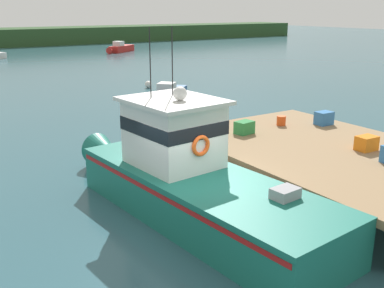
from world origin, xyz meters
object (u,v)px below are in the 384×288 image
at_px(crate_stack_mid_dock, 244,127).
at_px(mooring_buoy_spare_mooring, 148,84).
at_px(bait_bucket, 281,121).
at_px(crate_single_far, 367,143).
at_px(crate_stack_near_edge, 324,118).
at_px(moored_boat_off_the_point, 168,95).
at_px(main_fishing_boat, 188,178).
at_px(moored_boat_outer_mooring, 120,48).

distance_m(crate_stack_mid_dock, mooring_buoy_spare_mooring, 17.00).
xyz_separation_m(crate_stack_mid_dock, bait_bucket, (1.84, 0.16, -0.04)).
relative_size(crate_single_far, mooring_buoy_spare_mooring, 1.27).
bearing_deg(crate_stack_near_edge, mooring_buoy_spare_mooring, 84.09).
bearing_deg(moored_boat_off_the_point, crate_single_far, -97.02).
relative_size(crate_stack_near_edge, mooring_buoy_spare_mooring, 1.27).
height_order(crate_single_far, bait_bucket, crate_single_far).
bearing_deg(crate_stack_near_edge, moored_boat_off_the_point, 87.84).
relative_size(main_fishing_boat, crate_single_far, 16.54).
bearing_deg(main_fishing_boat, moored_boat_outer_mooring, 67.54).
bearing_deg(bait_bucket, crate_stack_near_edge, -29.26).
xyz_separation_m(bait_bucket, moored_boat_outer_mooring, (12.64, 41.40, -0.92)).
bearing_deg(main_fishing_boat, crate_stack_mid_dock, 30.24).
bearing_deg(crate_stack_near_edge, crate_stack_mid_dock, 169.37).
distance_m(bait_bucket, mooring_buoy_spare_mooring, 16.40).
height_order(moored_boat_off_the_point, moored_boat_outer_mooring, moored_boat_outer_mooring).
xyz_separation_m(crate_stack_mid_dock, mooring_buoy_spare_mooring, (4.94, 16.23, -1.17)).
bearing_deg(moored_boat_outer_mooring, bait_bucket, -106.98).
bearing_deg(crate_stack_mid_dock, moored_boat_off_the_point, 72.11).
height_order(moored_boat_outer_mooring, mooring_buoy_spare_mooring, moored_boat_outer_mooring).
relative_size(moored_boat_outer_mooring, mooring_buoy_spare_mooring, 10.15).
relative_size(crate_single_far, moored_boat_outer_mooring, 0.12).
bearing_deg(bait_bucket, crate_single_far, -90.04).
relative_size(bait_bucket, moored_boat_outer_mooring, 0.07).
xyz_separation_m(main_fishing_boat, crate_single_far, (5.40, -1.35, 0.41)).
relative_size(moored_boat_off_the_point, moored_boat_outer_mooring, 0.82).
xyz_separation_m(main_fishing_boat, mooring_buoy_spare_mooring, (8.50, 18.30, -0.77)).
distance_m(moored_boat_off_the_point, moored_boat_outer_mooring, 32.13).
height_order(moored_boat_off_the_point, mooring_buoy_spare_mooring, moored_boat_off_the_point).
bearing_deg(mooring_buoy_spare_mooring, crate_stack_near_edge, -95.91).
height_order(crate_stack_near_edge, crate_stack_mid_dock, crate_stack_near_edge).
height_order(crate_stack_near_edge, moored_boat_outer_mooring, crate_stack_near_edge).
height_order(crate_single_far, moored_boat_outer_mooring, crate_single_far).
height_order(bait_bucket, mooring_buoy_spare_mooring, bait_bucket).
bearing_deg(crate_stack_mid_dock, crate_stack_near_edge, -10.63).
xyz_separation_m(main_fishing_boat, crate_stack_mid_dock, (3.56, 2.08, 0.41)).
xyz_separation_m(main_fishing_boat, bait_bucket, (5.40, 2.24, 0.36)).
bearing_deg(moored_boat_off_the_point, moored_boat_outer_mooring, 70.30).
xyz_separation_m(bait_bucket, moored_boat_off_the_point, (1.81, 11.15, -0.97)).
relative_size(crate_stack_near_edge, bait_bucket, 1.76).
bearing_deg(bait_bucket, crate_stack_mid_dock, -174.95).
relative_size(crate_single_far, crate_stack_near_edge, 1.00).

